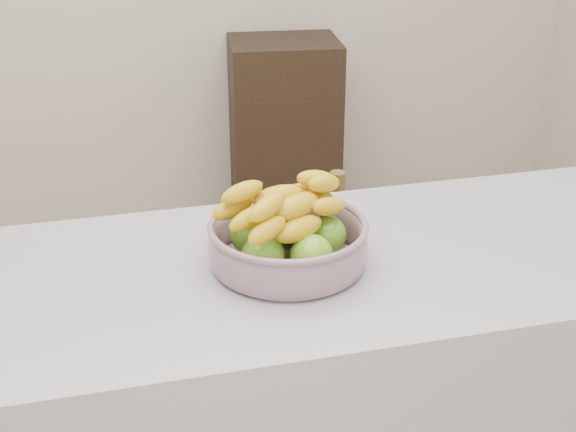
% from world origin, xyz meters
% --- Properties ---
extents(cabinet, '(0.51, 0.42, 0.84)m').
position_xyz_m(cabinet, '(0.58, 1.78, 0.42)').
color(cabinet, black).
rests_on(cabinet, ground).
extents(fruit_bowl, '(0.30, 0.30, 0.16)m').
position_xyz_m(fruit_bowl, '(0.07, -0.24, 0.95)').
color(fruit_bowl, '#8690A1').
rests_on(fruit_bowl, counter).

